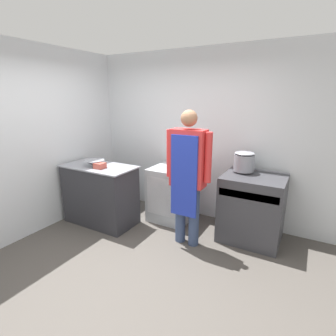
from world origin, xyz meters
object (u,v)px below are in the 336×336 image
object	(u,v)px
stock_pot	(244,161)
person_cook	(188,171)
stove	(252,208)
mixing_bowl	(94,163)
fridge_unit	(172,193)
plastic_tub	(100,166)

from	to	relation	value
stock_pot	person_cook	bearing A→B (deg)	-129.57
stove	mixing_bowl	distance (m)	2.42
fridge_unit	plastic_tub	xyz separation A→B (m)	(-0.81, -0.77, 0.54)
fridge_unit	mixing_bowl	distance (m)	1.33
mixing_bowl	stock_pot	world-z (taller)	stock_pot
fridge_unit	stock_pot	distance (m)	1.28
mixing_bowl	plastic_tub	size ratio (longest dim) A/B	2.18
mixing_bowl	fridge_unit	bearing A→B (deg)	36.01
stove	stock_pot	distance (m)	0.66
person_cook	stock_pot	world-z (taller)	person_cook
fridge_unit	person_cook	size ratio (longest dim) A/B	0.48
mixing_bowl	person_cook	bearing A→B (deg)	4.66
person_cook	stock_pot	bearing A→B (deg)	50.43
stove	fridge_unit	distance (m)	1.29
stove	plastic_tub	world-z (taller)	plastic_tub
fridge_unit	person_cook	xyz separation A→B (m)	(0.54, -0.59, 0.60)
stock_pot	fridge_unit	bearing A→B (deg)	-175.58
stove	plastic_tub	size ratio (longest dim) A/B	6.68
plastic_tub	fridge_unit	bearing A→B (deg)	43.51
stove	person_cook	bearing A→B (deg)	-143.31
mixing_bowl	stove	bearing A→B (deg)	16.62
stove	stock_pot	world-z (taller)	stock_pot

